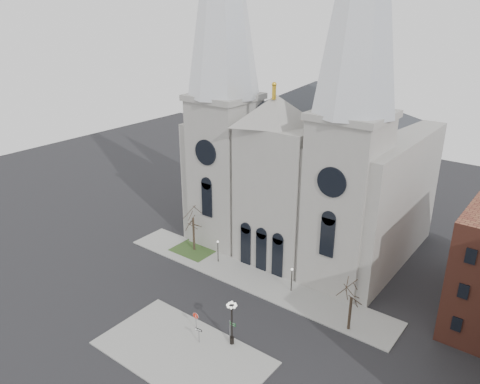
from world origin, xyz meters
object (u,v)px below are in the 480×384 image
Objects in this scene: globe_lamp at (232,317)px; street_name_sign at (231,329)px; stop_sign at (196,317)px; one_way_sign at (199,332)px.

street_name_sign is at bearing 143.51° from globe_lamp.
globe_lamp is (4.64, 0.53, 1.80)m from stop_sign.
stop_sign is 5.00m from globe_lamp.
street_name_sign is at bearing 28.71° from stop_sign.
stop_sign is 4.29m from street_name_sign.
stop_sign is 0.87× the size of street_name_sign.
street_name_sign is (4.20, 0.86, -0.11)m from stop_sign.
globe_lamp is at bearing -40.70° from street_name_sign.
one_way_sign is 3.37m from street_name_sign.
globe_lamp is 4.07m from one_way_sign.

